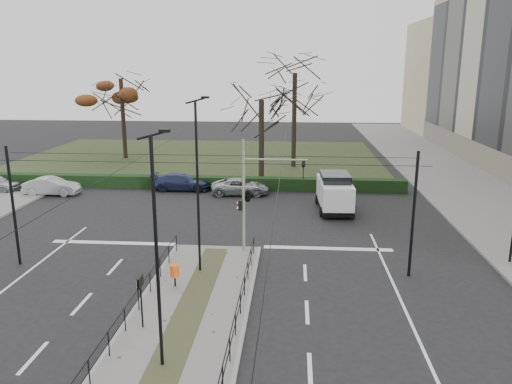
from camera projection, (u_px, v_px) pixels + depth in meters
ground at (201, 287)px, 22.46m from camera, size 140.00×140.00×0.00m
median_island at (190, 312)px, 20.02m from camera, size 4.40×15.00×0.14m
sidewalk_east at (457, 183)px, 42.39m from camera, size 8.00×90.00×0.14m
park at (200, 158)px, 53.83m from camera, size 38.00×26.00×0.10m
hedge at (170, 182)px, 40.76m from camera, size 38.00×1.00×1.00m
median_railing at (189, 292)px, 19.70m from camera, size 4.14×13.24×0.92m
catenary at (206, 204)px, 23.19m from camera, size 20.00×34.00×6.00m
traffic_light at (250, 194)px, 25.89m from camera, size 3.64×2.05×5.33m
litter_bin at (175, 271)px, 22.06m from camera, size 0.39×0.39×1.01m
info_panel at (140, 288)px, 18.36m from camera, size 0.12×0.53×2.03m
streetlamp_median_near at (157, 252)px, 15.42m from camera, size 0.65×0.13×7.74m
streetlamp_median_far at (198, 186)px, 22.95m from camera, size 0.69×0.14×8.25m
parked_car_second at (52, 186)px, 38.49m from camera, size 4.23×1.58×1.38m
parked_car_third at (181, 182)px, 40.06m from camera, size 4.71×1.95×1.36m
parked_car_fourth at (240, 187)px, 38.69m from camera, size 4.60×2.33×1.25m
white_van at (335, 191)px, 34.25m from camera, size 2.44×5.06×2.60m
rust_tree at (121, 78)px, 51.86m from camera, size 8.33×8.33×11.03m
bare_tree_center at (295, 80)px, 47.34m from camera, size 6.74×6.74×11.95m
bare_tree_near at (261, 106)px, 40.22m from camera, size 5.76×5.76×9.26m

